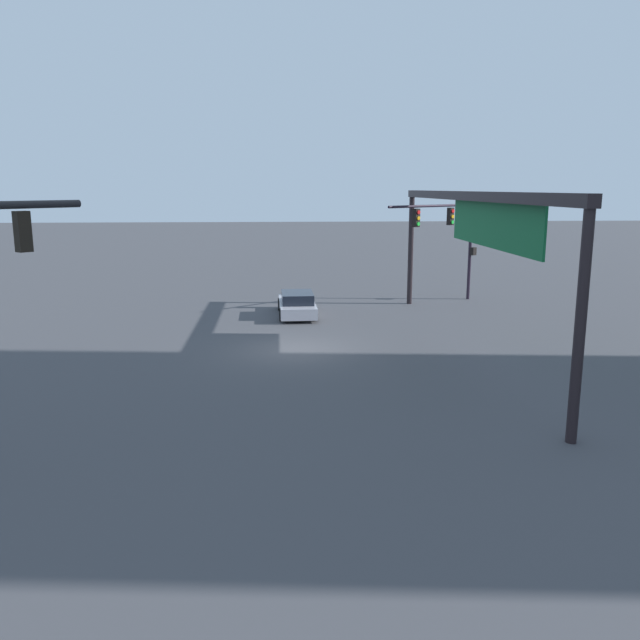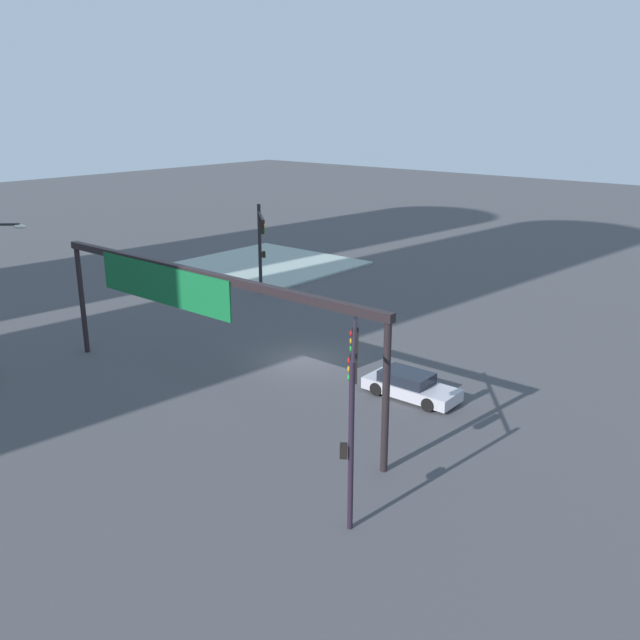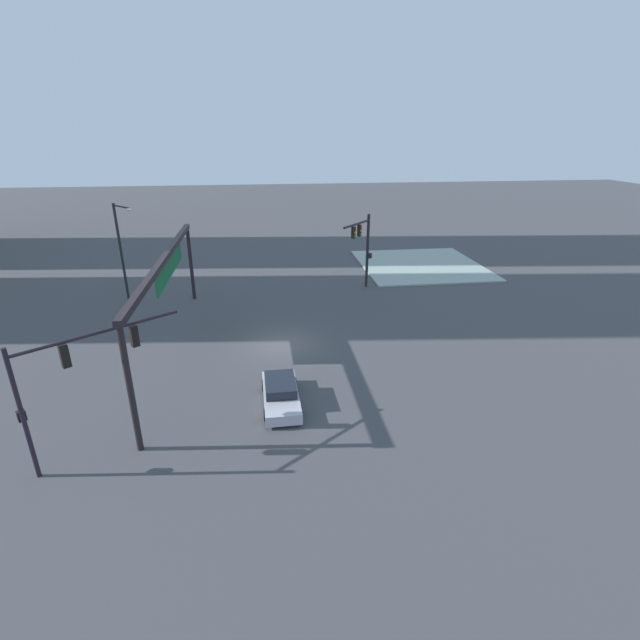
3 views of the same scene
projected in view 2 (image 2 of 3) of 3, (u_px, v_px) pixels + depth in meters
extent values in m
plane|color=#414246|center=(303.00, 360.00, 36.85)|extent=(198.65, 198.65, 0.00)
cube|color=#8EA099|center=(270.00, 264.00, 58.82)|extent=(13.10, 12.22, 0.15)
cylinder|color=black|center=(260.00, 250.00, 48.90)|extent=(0.25, 0.25, 6.49)
cylinder|color=black|center=(261.00, 216.00, 46.15)|extent=(3.24, 2.83, 0.19)
cube|color=black|center=(261.00, 224.00, 46.76)|extent=(0.41, 0.41, 0.95)
cylinder|color=red|center=(263.00, 220.00, 46.69)|extent=(0.19, 0.18, 0.20)
cylinder|color=orange|center=(263.00, 224.00, 46.78)|extent=(0.19, 0.18, 0.20)
cylinder|color=green|center=(263.00, 229.00, 46.88)|extent=(0.19, 0.18, 0.20)
cube|color=black|center=(262.00, 227.00, 45.83)|extent=(0.41, 0.41, 0.95)
cylinder|color=red|center=(264.00, 222.00, 45.76)|extent=(0.19, 0.18, 0.20)
cylinder|color=orange|center=(264.00, 227.00, 45.85)|extent=(0.19, 0.18, 0.20)
cylinder|color=green|center=(264.00, 231.00, 45.94)|extent=(0.19, 0.18, 0.20)
cube|color=black|center=(264.00, 254.00, 49.05)|extent=(0.38, 0.38, 0.44)
cylinder|color=black|center=(351.00, 448.00, 21.40)|extent=(0.18, 0.18, 5.79)
cylinder|color=black|center=(354.00, 337.00, 23.87)|extent=(4.11, 5.55, 0.14)
cube|color=black|center=(353.00, 369.00, 22.62)|extent=(0.40, 0.41, 0.95)
cylinder|color=red|center=(349.00, 361.00, 22.54)|extent=(0.17, 0.20, 0.20)
cylinder|color=orange|center=(348.00, 369.00, 22.63)|extent=(0.17, 0.20, 0.20)
cylinder|color=green|center=(348.00, 377.00, 22.72)|extent=(0.17, 0.20, 0.20)
cube|color=black|center=(355.00, 341.00, 25.29)|extent=(0.40, 0.41, 0.95)
cylinder|color=red|center=(351.00, 333.00, 25.21)|extent=(0.17, 0.20, 0.20)
cylinder|color=orange|center=(351.00, 341.00, 25.30)|extent=(0.17, 0.20, 0.20)
cylinder|color=green|center=(351.00, 349.00, 25.39)|extent=(0.17, 0.20, 0.20)
cube|color=black|center=(344.00, 451.00, 21.44)|extent=(0.37, 0.38, 0.44)
ellipsoid|color=silver|center=(20.00, 226.00, 31.99)|extent=(0.65, 0.62, 0.20)
cylinder|color=black|center=(386.00, 399.00, 24.88)|extent=(0.28, 0.28, 5.86)
cylinder|color=black|center=(82.00, 301.00, 37.25)|extent=(0.28, 0.28, 5.86)
cube|color=black|center=(200.00, 274.00, 30.13)|extent=(20.51, 0.35, 0.35)
cube|color=#116031|center=(162.00, 285.00, 31.76)|extent=(9.26, 0.08, 1.83)
cube|color=#ADABB5|center=(411.00, 389.00, 32.06)|extent=(4.57, 1.84, 0.55)
cube|color=black|center=(407.00, 377.00, 32.06)|extent=(2.39, 1.59, 0.50)
cylinder|color=black|center=(446.00, 393.00, 31.85)|extent=(0.64, 0.23, 0.64)
cylinder|color=black|center=(428.00, 405.00, 30.64)|extent=(0.64, 0.23, 0.64)
cylinder|color=black|center=(396.00, 379.00, 33.55)|extent=(0.64, 0.23, 0.64)
cylinder|color=black|center=(376.00, 389.00, 32.33)|extent=(0.64, 0.23, 0.64)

